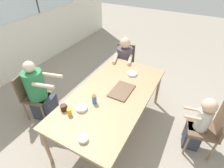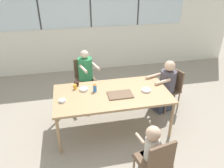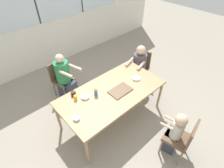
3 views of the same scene
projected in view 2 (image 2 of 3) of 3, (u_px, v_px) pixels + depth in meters
ground_plane at (112, 127)px, 4.16m from camera, size 16.00×16.00×0.00m
wall_back_with_windows at (91, 20)px, 5.84m from camera, size 8.40×0.08×2.80m
dining_table at (112, 95)px, 3.83m from camera, size 2.01×1.03×0.74m
chair_for_woman_green_shirt at (84, 74)px, 5.02m from camera, size 0.49×0.49×0.86m
chair_for_man_blue_shirt at (172, 86)px, 4.52m from camera, size 0.50×0.50×0.86m
chair_for_toddler at (157, 161)px, 2.77m from camera, size 0.47×0.47×0.86m
person_woman_green_shirt at (86, 77)px, 4.89m from camera, size 0.45×0.63×1.12m
person_man_blue_shirt at (165, 89)px, 4.45m from camera, size 0.63×0.47×1.09m
person_toddler at (150, 155)px, 2.91m from camera, size 0.25×0.37×0.96m
food_tray_dark at (120, 95)px, 3.74m from camera, size 0.42×0.28×0.02m
coffee_mug at (76, 84)px, 4.02m from camera, size 0.09×0.08×0.08m
sippy_cup at (95, 87)px, 3.82m from camera, size 0.07×0.07×0.16m
juice_glass at (75, 87)px, 3.91m from camera, size 0.06×0.06×0.09m
bowl_white_shallow at (146, 90)px, 3.86m from camera, size 0.17×0.17×0.03m
bowl_cereal at (62, 101)px, 3.55m from camera, size 0.11×0.11×0.04m
bowl_fruit at (84, 89)px, 3.88m from camera, size 0.15×0.15×0.04m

